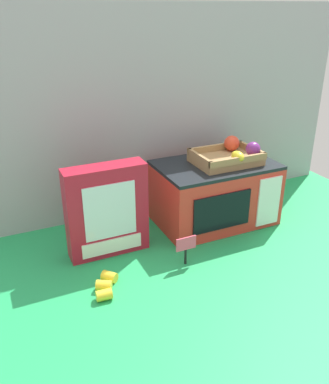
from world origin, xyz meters
The scene contains 8 objects.
ground_plane centered at (0.00, 0.00, 0.00)m, with size 1.70×1.70×0.00m, color #219E54.
display_back_panel centered at (0.00, 0.23, 0.39)m, with size 1.61×0.03×0.79m, color #A0A3A8.
toy_microwave centered at (0.13, 0.01, 0.12)m, with size 0.44×0.28×0.24m.
food_groups_crate centered at (0.18, 0.00, 0.26)m, with size 0.24×0.17×0.08m.
cookie_set_box centered at (-0.31, -0.03, 0.16)m, with size 0.27×0.08×0.31m.
price_sign centered at (-0.11, -0.21, 0.07)m, with size 0.07×0.01×0.10m.
loose_toy_banana centered at (-0.39, -0.23, 0.02)m, with size 0.09×0.12×0.03m.
loose_toy_apple centered at (0.41, -0.01, 0.03)m, with size 0.07×0.07×0.07m, color red.
Camera 1 is at (-0.64, -1.20, 0.77)m, focal length 38.31 mm.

